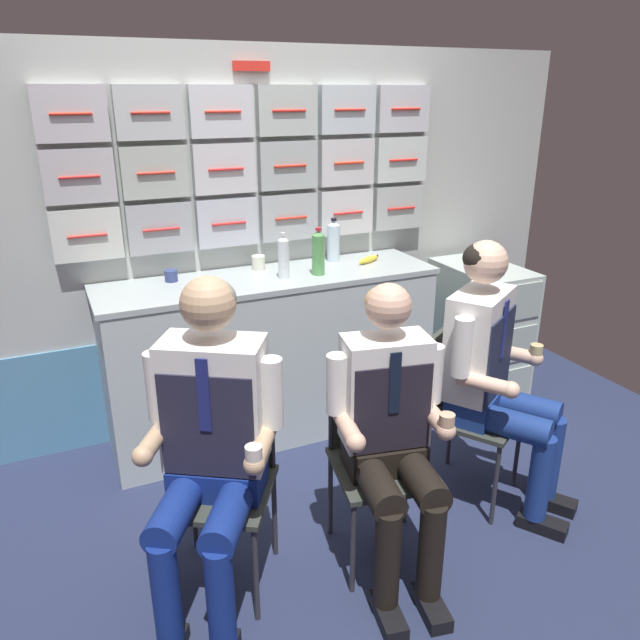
{
  "coord_description": "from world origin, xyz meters",
  "views": [
    {
      "loc": [
        -1.07,
        -1.98,
        1.92
      ],
      "look_at": [
        0.02,
        0.41,
        0.93
      ],
      "focal_mm": 34.57,
      "sensor_mm": 36.0,
      "label": 1
    }
  ],
  "objects_px": {
    "folding_chair_left": "(224,459)",
    "paper_cup_tan": "(258,262)",
    "service_trolley": "(478,328)",
    "crew_member_left": "(210,435)",
    "folding_chair_right": "(377,439)",
    "snack_banana": "(369,259)",
    "water_bottle_clear": "(318,253)",
    "crew_member_right": "(391,426)",
    "folding_chair_by_counter": "(457,395)",
    "crew_member_by_counter": "(493,365)"
  },
  "relations": [
    {
      "from": "folding_chair_by_counter",
      "to": "paper_cup_tan",
      "type": "height_order",
      "value": "paper_cup_tan"
    },
    {
      "from": "folding_chair_right",
      "to": "folding_chair_by_counter",
      "type": "distance_m",
      "value": 0.59
    },
    {
      "from": "folding_chair_left",
      "to": "crew_member_left",
      "type": "distance_m",
      "value": 0.26
    },
    {
      "from": "service_trolley",
      "to": "paper_cup_tan",
      "type": "xyz_separation_m",
      "value": [
        -1.37,
        0.29,
        0.52
      ]
    },
    {
      "from": "crew_member_left",
      "to": "crew_member_right",
      "type": "relative_size",
      "value": 1.06
    },
    {
      "from": "crew_member_right",
      "to": "paper_cup_tan",
      "type": "bearing_deg",
      "value": 91.83
    },
    {
      "from": "crew_member_right",
      "to": "water_bottle_clear",
      "type": "distance_m",
      "value": 1.27
    },
    {
      "from": "paper_cup_tan",
      "to": "folding_chair_right",
      "type": "bearing_deg",
      "value": -86.52
    },
    {
      "from": "service_trolley",
      "to": "folding_chair_by_counter",
      "type": "relative_size",
      "value": 1.05
    },
    {
      "from": "folding_chair_left",
      "to": "crew_member_left",
      "type": "xyz_separation_m",
      "value": [
        -0.08,
        -0.13,
        0.21
      ]
    },
    {
      "from": "folding_chair_left",
      "to": "paper_cup_tan",
      "type": "distance_m",
      "value": 1.35
    },
    {
      "from": "snack_banana",
      "to": "folding_chair_by_counter",
      "type": "bearing_deg",
      "value": -90.45
    },
    {
      "from": "service_trolley",
      "to": "crew_member_left",
      "type": "height_order",
      "value": "crew_member_left"
    },
    {
      "from": "service_trolley",
      "to": "snack_banana",
      "type": "height_order",
      "value": "snack_banana"
    },
    {
      "from": "folding_chair_left",
      "to": "snack_banana",
      "type": "bearing_deg",
      "value": 40.0
    },
    {
      "from": "service_trolley",
      "to": "paper_cup_tan",
      "type": "height_order",
      "value": "paper_cup_tan"
    },
    {
      "from": "snack_banana",
      "to": "paper_cup_tan",
      "type": "bearing_deg",
      "value": 168.51
    },
    {
      "from": "crew_member_by_counter",
      "to": "paper_cup_tan",
      "type": "distance_m",
      "value": 1.42
    },
    {
      "from": "water_bottle_clear",
      "to": "paper_cup_tan",
      "type": "distance_m",
      "value": 0.36
    },
    {
      "from": "paper_cup_tan",
      "to": "crew_member_by_counter",
      "type": "bearing_deg",
      "value": -58.99
    },
    {
      "from": "folding_chair_right",
      "to": "water_bottle_clear",
      "type": "relative_size",
      "value": 3.22
    },
    {
      "from": "crew_member_left",
      "to": "folding_chair_by_counter",
      "type": "bearing_deg",
      "value": 9.14
    },
    {
      "from": "service_trolley",
      "to": "folding_chair_left",
      "type": "relative_size",
      "value": 1.05
    },
    {
      "from": "folding_chair_left",
      "to": "crew_member_right",
      "type": "xyz_separation_m",
      "value": [
        0.6,
        -0.28,
        0.15
      ]
    },
    {
      "from": "folding_chair_left",
      "to": "folding_chair_right",
      "type": "distance_m",
      "value": 0.64
    },
    {
      "from": "crew_member_right",
      "to": "water_bottle_clear",
      "type": "xyz_separation_m",
      "value": [
        0.22,
        1.18,
        0.4
      ]
    },
    {
      "from": "folding_chair_left",
      "to": "folding_chair_by_counter",
      "type": "height_order",
      "value": "same"
    },
    {
      "from": "folding_chair_left",
      "to": "crew_member_by_counter",
      "type": "height_order",
      "value": "crew_member_by_counter"
    },
    {
      "from": "crew_member_left",
      "to": "folding_chair_right",
      "type": "bearing_deg",
      "value": 1.18
    },
    {
      "from": "crew_member_right",
      "to": "folding_chair_by_counter",
      "type": "bearing_deg",
      "value": 30.75
    },
    {
      "from": "folding_chair_left",
      "to": "snack_banana",
      "type": "distance_m",
      "value": 1.63
    },
    {
      "from": "folding_chair_right",
      "to": "paper_cup_tan",
      "type": "xyz_separation_m",
      "value": [
        -0.08,
        1.25,
        0.47
      ]
    },
    {
      "from": "water_bottle_clear",
      "to": "snack_banana",
      "type": "bearing_deg",
      "value": 15.03
    },
    {
      "from": "folding_chair_right",
      "to": "paper_cup_tan",
      "type": "height_order",
      "value": "paper_cup_tan"
    },
    {
      "from": "folding_chair_right",
      "to": "water_bottle_clear",
      "type": "height_order",
      "value": "water_bottle_clear"
    },
    {
      "from": "crew_member_by_counter",
      "to": "water_bottle_clear",
      "type": "height_order",
      "value": "crew_member_by_counter"
    },
    {
      "from": "crew_member_by_counter",
      "to": "crew_member_left",
      "type": "bearing_deg",
      "value": -176.97
    },
    {
      "from": "water_bottle_clear",
      "to": "snack_banana",
      "type": "distance_m",
      "value": 0.4
    },
    {
      "from": "folding_chair_left",
      "to": "water_bottle_clear",
      "type": "distance_m",
      "value": 1.35
    },
    {
      "from": "water_bottle_clear",
      "to": "crew_member_by_counter",
      "type": "bearing_deg",
      "value": -65.02
    },
    {
      "from": "service_trolley",
      "to": "crew_member_left",
      "type": "bearing_deg",
      "value": -154.13
    },
    {
      "from": "service_trolley",
      "to": "folding_chair_left",
      "type": "distance_m",
      "value": 2.1
    },
    {
      "from": "crew_member_right",
      "to": "folding_chair_right",
      "type": "bearing_deg",
      "value": 78.99
    },
    {
      "from": "crew_member_left",
      "to": "crew_member_right",
      "type": "bearing_deg",
      "value": -11.97
    },
    {
      "from": "crew_member_right",
      "to": "folding_chair_by_counter",
      "type": "distance_m",
      "value": 0.7
    },
    {
      "from": "folding_chair_right",
      "to": "crew_member_by_counter",
      "type": "xyz_separation_m",
      "value": [
        0.64,
        0.06,
        0.2
      ]
    },
    {
      "from": "folding_chair_right",
      "to": "snack_banana",
      "type": "bearing_deg",
      "value": 63.34
    },
    {
      "from": "crew_member_left",
      "to": "crew_member_right",
      "type": "distance_m",
      "value": 0.7
    },
    {
      "from": "crew_member_left",
      "to": "crew_member_by_counter",
      "type": "relative_size",
      "value": 1.01
    },
    {
      "from": "water_bottle_clear",
      "to": "paper_cup_tan",
      "type": "relative_size",
      "value": 3.26
    }
  ]
}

